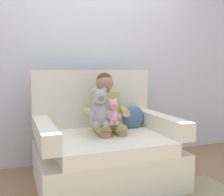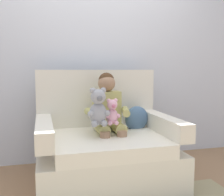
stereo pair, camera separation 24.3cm
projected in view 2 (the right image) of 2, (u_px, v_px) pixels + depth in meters
The scene contains 7 objects.
ground_plane at pixel (106, 182), 2.55m from camera, with size 8.00×8.00×0.00m, color #936D4C.
back_wall at pixel (91, 51), 3.15m from camera, with size 6.00×0.10×2.60m, color silver.
armchair at pixel (105, 148), 2.57m from camera, with size 1.27×1.01×1.07m.
seated_child at pixel (108, 111), 2.58m from camera, with size 0.45×0.39×0.82m.
plush_pink at pixel (112, 112), 2.42m from camera, with size 0.14×0.12×0.24m.
plush_grey at pixel (98, 108), 2.36m from camera, with size 0.20×0.17×0.34m.
throw_pillow at pixel (137, 119), 2.77m from camera, with size 0.26×0.12×0.26m, color slate.
Camera 2 is at (-0.57, -2.38, 1.08)m, focal length 42.63 mm.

